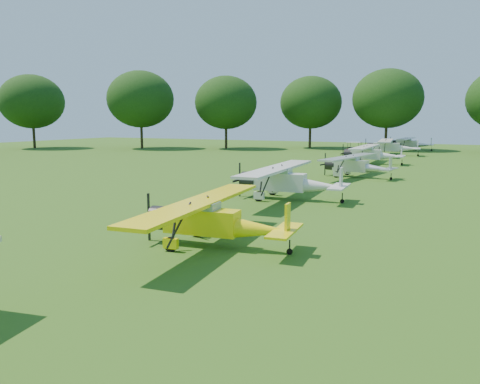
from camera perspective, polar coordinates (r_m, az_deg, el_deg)
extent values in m
plane|color=#335916|center=(24.30, 2.16, -2.65)|extent=(160.00, 160.00, 0.00)
cylinder|color=#2E2312|center=(79.48, 17.36, 6.64)|extent=(0.44, 0.44, 4.74)
ellipsoid|color=black|center=(79.51, 17.55, 10.81)|extent=(11.05, 11.05, 9.39)
cylinder|color=#2E2312|center=(82.09, 8.53, 6.91)|extent=(0.44, 0.44, 4.49)
ellipsoid|color=black|center=(82.10, 8.62, 10.73)|extent=(10.47, 10.47, 8.90)
cylinder|color=#2E2312|center=(79.25, -1.70, 6.92)|extent=(0.44, 0.44, 4.44)
ellipsoid|color=black|center=(79.25, -1.72, 10.84)|extent=(10.36, 10.36, 8.80)
cylinder|color=#2E2312|center=(81.64, -11.90, 6.91)|extent=(0.44, 0.44, 4.77)
ellipsoid|color=black|center=(81.68, -12.04, 11.00)|extent=(11.14, 11.14, 9.47)
cylinder|color=#2E2312|center=(87.73, -23.83, 6.40)|extent=(0.44, 0.44, 4.56)
ellipsoid|color=black|center=(87.74, -24.05, 10.03)|extent=(10.64, 10.64, 9.04)
cube|color=#FFE60A|center=(18.05, -4.69, -3.58)|extent=(3.00, 1.13, 0.96)
cone|color=#FFE60A|center=(17.20, 2.83, -4.65)|extent=(2.63, 1.06, 0.83)
cube|color=#8CA5B2|center=(17.99, -4.98, -1.99)|extent=(1.54, 0.97, 0.50)
cylinder|color=black|center=(18.84, -9.50, -3.15)|extent=(0.91, 1.02, 0.95)
cube|color=black|center=(19.14, -11.05, -3.00)|extent=(0.06, 0.11, 1.93)
cube|color=#FFE60A|center=(17.94, -4.99, -1.27)|extent=(2.21, 9.80, 0.13)
cube|color=#FFE60A|center=(16.85, 5.82, -3.37)|extent=(0.14, 0.51, 1.19)
cube|color=#FFE60A|center=(16.96, 5.50, -4.71)|extent=(1.01, 2.63, 0.08)
cylinder|color=black|center=(17.55, -8.44, -6.32)|extent=(0.56, 0.20, 0.55)
cylinder|color=black|center=(19.52, -5.19, -4.71)|extent=(0.56, 0.20, 0.55)
cylinder|color=black|center=(17.11, 6.06, -7.24)|extent=(0.23, 0.09, 0.22)
cube|color=silver|center=(28.70, 4.77, 1.26)|extent=(3.31, 1.13, 1.07)
cone|color=silver|center=(28.00, 10.14, 0.65)|extent=(2.90, 1.06, 0.92)
cube|color=#8CA5B2|center=(28.66, 4.59, 2.39)|extent=(1.68, 1.02, 0.56)
cylinder|color=black|center=(29.35, 1.16, 1.46)|extent=(0.97, 1.11, 1.06)
cube|color=black|center=(29.60, -0.04, 1.52)|extent=(0.07, 0.13, 2.15)
cube|color=silver|center=(28.63, 4.59, 2.90)|extent=(2.02, 10.89, 0.14)
cube|color=silver|center=(27.73, 12.22, 1.57)|extent=(0.13, 0.57, 1.33)
cube|color=silver|center=(27.81, 11.99, 0.65)|extent=(1.01, 2.90, 0.09)
cylinder|color=black|center=(27.88, 2.33, -0.53)|extent=(0.62, 0.19, 0.61)
cylinder|color=black|center=(30.26, 4.03, 0.20)|extent=(0.62, 0.19, 0.61)
cylinder|color=black|center=(27.90, 12.34, -1.10)|extent=(0.25, 0.09, 0.25)
cube|color=silver|center=(40.85, 13.31, 3.15)|extent=(3.04, 1.35, 0.96)
cone|color=silver|center=(40.01, 16.60, 2.71)|extent=(2.67, 1.25, 0.83)
cube|color=#8CA5B2|center=(40.84, 13.22, 3.86)|extent=(1.59, 1.08, 0.51)
cylinder|color=black|center=(41.53, 11.08, 3.31)|extent=(0.98, 1.08, 0.96)
cube|color=black|center=(41.78, 10.33, 3.36)|extent=(0.07, 0.12, 1.93)
cube|color=silver|center=(40.82, 13.23, 4.18)|extent=(2.95, 9.82, 0.13)
cube|color=silver|center=(39.68, 17.88, 3.27)|extent=(0.18, 0.51, 1.19)
cube|color=silver|center=(39.75, 17.73, 2.68)|extent=(1.20, 2.67, 0.08)
cylinder|color=black|center=(40.15, 11.69, 2.12)|extent=(0.57, 0.24, 0.55)
cylinder|color=black|center=(42.26, 12.94, 2.40)|extent=(0.57, 0.24, 0.55)
cylinder|color=black|center=(39.78, 17.93, 1.57)|extent=(0.23, 0.11, 0.22)
cube|color=silver|center=(53.58, 15.11, 4.47)|extent=(3.22, 0.97, 1.05)
cone|color=silver|center=(53.17, 17.99, 4.15)|extent=(2.82, 0.92, 0.90)
cube|color=#8CA5B2|center=(53.56, 15.03, 5.06)|extent=(1.61, 0.93, 0.55)
cylinder|color=black|center=(53.95, 13.11, 4.57)|extent=(0.91, 1.05, 1.04)
cube|color=black|center=(54.09, 12.44, 4.61)|extent=(0.06, 0.12, 2.11)
cube|color=silver|center=(53.54, 15.04, 5.33)|extent=(1.51, 10.66, 0.14)
cube|color=silver|center=(53.02, 19.09, 4.63)|extent=(0.10, 0.55, 1.31)
cube|color=silver|center=(53.06, 18.96, 4.15)|extent=(0.87, 2.82, 0.09)
cylinder|color=black|center=(52.56, 13.97, 3.61)|extent=(0.60, 0.16, 0.60)
cylinder|color=black|center=(55.01, 14.49, 3.81)|extent=(0.60, 0.16, 0.60)
cylinder|color=black|center=(53.11, 19.13, 3.24)|extent=(0.24, 0.08, 0.24)
cube|color=silver|center=(66.99, 17.41, 5.25)|extent=(3.53, 1.37, 1.13)
cone|color=silver|center=(66.94, 19.90, 4.98)|extent=(3.10, 1.27, 0.97)
cube|color=#8CA5B2|center=(66.96, 17.34, 5.76)|extent=(1.82, 1.16, 0.59)
cylinder|color=black|center=(67.11, 15.66, 5.33)|extent=(1.08, 1.21, 1.12)
cube|color=black|center=(67.16, 15.06, 5.35)|extent=(0.08, 0.14, 2.26)
cube|color=silver|center=(66.95, 17.35, 5.99)|extent=(2.72, 11.52, 0.15)
cube|color=silver|center=(66.92, 20.85, 5.39)|extent=(0.17, 0.60, 1.40)
cube|color=silver|center=(66.94, 20.73, 4.99)|extent=(1.22, 3.09, 0.10)
cylinder|color=black|center=(65.74, 16.57, 4.52)|extent=(0.66, 0.24, 0.65)
cylinder|color=black|center=(68.42, 16.71, 4.67)|extent=(0.66, 0.24, 0.65)
cylinder|color=black|center=(67.01, 20.87, 4.21)|extent=(0.27, 0.11, 0.26)
cube|color=silver|center=(79.87, 19.65, 5.58)|extent=(3.21, 1.08, 1.04)
cone|color=silver|center=(79.52, 21.56, 5.36)|extent=(2.81, 1.01, 0.89)
cube|color=#8CA5B2|center=(79.86, 19.60, 5.98)|extent=(1.62, 0.98, 0.54)
cylinder|color=black|center=(80.17, 18.32, 5.66)|extent=(0.93, 1.07, 1.03)
cube|color=black|center=(80.28, 17.87, 5.68)|extent=(0.06, 0.12, 2.08)
cube|color=silver|center=(79.85, 19.61, 6.15)|extent=(1.89, 10.55, 0.14)
cube|color=silver|center=(79.39, 22.29, 5.67)|extent=(0.12, 0.55, 1.29)
cube|color=silver|center=(79.42, 22.20, 5.36)|extent=(0.96, 2.81, 0.09)
cylinder|color=black|center=(78.81, 18.92, 5.04)|extent=(0.60, 0.18, 0.59)
cylinder|color=black|center=(81.25, 19.20, 5.13)|extent=(0.60, 0.18, 0.59)
cylinder|color=black|center=(79.45, 22.31, 4.76)|extent=(0.24, 0.09, 0.24)
cube|color=#B8250D|center=(68.07, 13.75, 4.84)|extent=(2.16, 1.38, 0.64)
cube|color=black|center=(68.14, 13.54, 5.16)|extent=(0.97, 1.12, 0.41)
cube|color=silver|center=(68.00, 13.78, 5.90)|extent=(2.08, 1.46, 0.07)
cylinder|color=black|center=(67.79, 13.02, 4.67)|extent=(0.42, 0.19, 0.40)
cylinder|color=black|center=(68.86, 13.36, 4.72)|extent=(0.42, 0.19, 0.40)
cylinder|color=black|center=(67.31, 14.12, 4.60)|extent=(0.42, 0.19, 0.40)
cylinder|color=black|center=(68.39, 14.45, 4.65)|extent=(0.42, 0.19, 0.40)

